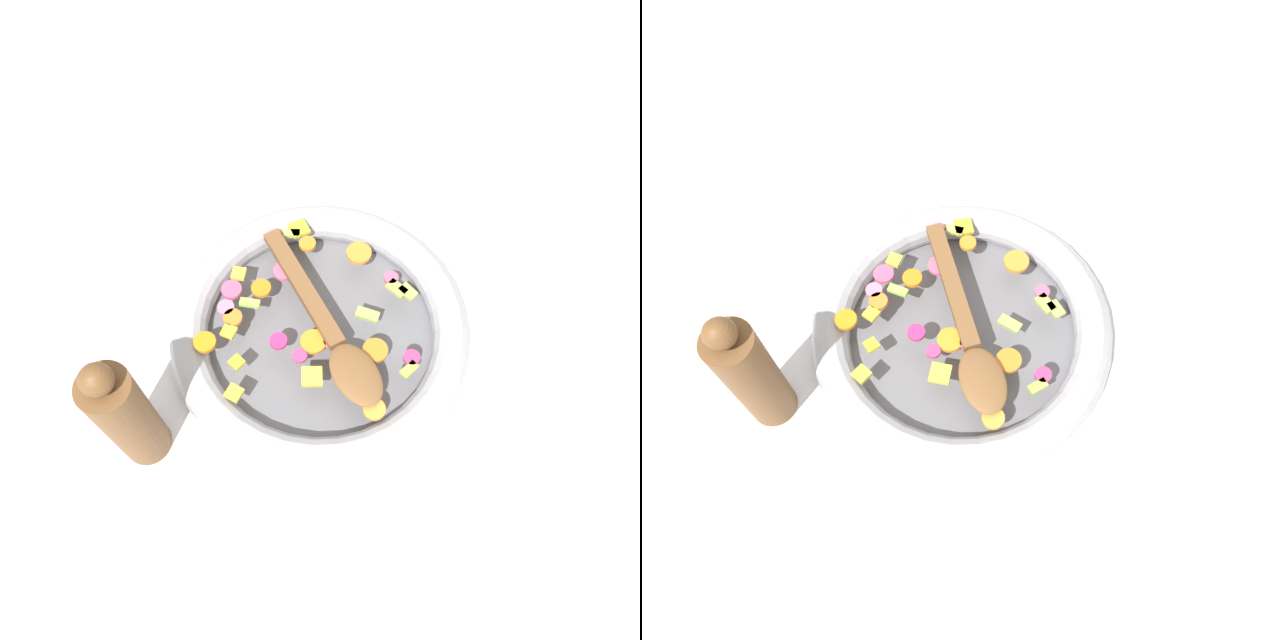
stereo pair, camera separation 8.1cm
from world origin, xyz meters
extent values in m
plane|color=silver|center=(0.00, 0.00, 0.00)|extent=(4.00, 4.00, 0.00)
cylinder|color=slate|center=(0.00, 0.00, 0.01)|extent=(0.35, 0.35, 0.01)
torus|color=#9E9EA5|center=(0.00, 0.00, 0.03)|extent=(0.40, 0.40, 0.05)
cylinder|color=orange|center=(0.13, 0.07, 0.05)|extent=(0.04, 0.04, 0.01)
cylinder|color=orange|center=(-0.08, 0.03, 0.05)|extent=(0.04, 0.04, 0.01)
cylinder|color=orange|center=(0.11, 0.03, 0.05)|extent=(0.03, 0.03, 0.01)
cylinder|color=orange|center=(-0.09, 0.10, 0.05)|extent=(0.04, 0.04, 0.01)
cylinder|color=orange|center=(-0.03, -0.11, 0.05)|extent=(0.04, 0.04, 0.01)
cylinder|color=orange|center=(0.00, 0.03, 0.05)|extent=(0.04, 0.04, 0.01)
cylinder|color=orange|center=(0.09, -0.03, 0.05)|extent=(0.03, 0.03, 0.01)
cylinder|color=orange|center=(0.05, -0.11, 0.05)|extent=(0.03, 0.03, 0.01)
cube|color=#AABB4F|center=(-0.09, -0.07, 0.05)|extent=(0.03, 0.03, 0.01)
cube|color=#A9CC55|center=(-0.10, -0.07, 0.05)|extent=(0.03, 0.03, 0.01)
cube|color=#B8CF56|center=(0.07, -0.12, 0.05)|extent=(0.03, 0.02, 0.01)
cube|color=#A0C951|center=(-0.06, -0.02, 0.05)|extent=(0.03, 0.02, 0.01)
cube|color=#96CB43|center=(-0.12, 0.04, 0.05)|extent=(0.02, 0.03, 0.01)
cube|color=#91D34D|center=(0.09, 0.00, 0.05)|extent=(0.03, 0.01, 0.01)
cylinder|color=#D0386F|center=(0.01, 0.06, 0.05)|extent=(0.02, 0.02, 0.01)
cylinder|color=pink|center=(0.09, -0.11, 0.05)|extent=(0.03, 0.03, 0.01)
cylinder|color=#D25578|center=(-0.08, -0.08, 0.05)|extent=(0.03, 0.03, 0.01)
cylinder|color=#D8356D|center=(-0.12, 0.02, 0.05)|extent=(0.02, 0.02, 0.01)
cylinder|color=#E86783|center=(-0.02, 0.03, 0.05)|extent=(0.03, 0.03, 0.01)
cylinder|color=#D45579|center=(0.07, -0.06, 0.05)|extent=(0.04, 0.04, 0.01)
cylinder|color=#CD2B6A|center=(0.04, 0.04, 0.05)|extent=(0.03, 0.03, 0.01)
cylinder|color=#E34F77|center=(0.12, -0.01, 0.05)|extent=(0.03, 0.03, 0.01)
cylinder|color=pink|center=(0.12, 0.01, 0.05)|extent=(0.03, 0.03, 0.01)
cube|color=yellow|center=(0.12, -0.04, 0.05)|extent=(0.02, 0.02, 0.01)
cube|color=yellow|center=(0.11, 0.05, 0.05)|extent=(0.02, 0.02, 0.01)
cube|color=yellow|center=(0.09, 0.08, 0.05)|extent=(0.02, 0.02, 0.01)
cube|color=gold|center=(0.08, 0.12, 0.05)|extent=(0.02, 0.02, 0.01)
cube|color=yellow|center=(-0.01, 0.08, 0.05)|extent=(0.03, 0.03, 0.01)
cube|color=yellow|center=(0.06, -0.13, 0.05)|extent=(0.03, 0.03, 0.01)
cube|color=brown|center=(0.03, -0.04, 0.06)|extent=(0.14, 0.16, 0.01)
ellipsoid|color=brown|center=(-0.06, 0.07, 0.06)|extent=(0.10, 0.10, 0.01)
cylinder|color=brown|center=(0.17, 0.20, 0.10)|extent=(0.06, 0.06, 0.19)
sphere|color=brown|center=(0.17, 0.20, 0.21)|extent=(0.04, 0.04, 0.04)
camera|label=1|loc=(-0.09, 0.36, 0.77)|focal=35.00mm
camera|label=2|loc=(-0.17, 0.33, 0.77)|focal=35.00mm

